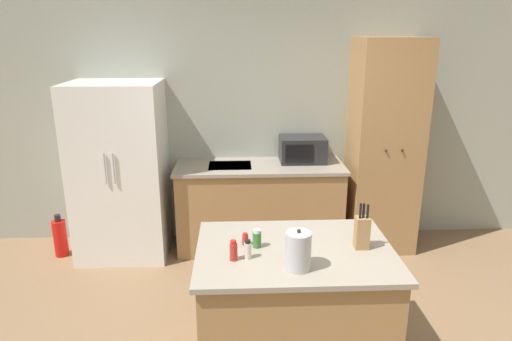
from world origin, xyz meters
The scene contains 13 objects.
wall_back centered at (0.00, 2.33, 1.30)m, with size 7.20×0.06×2.60m.
refrigerator centered at (-1.65, 1.93, 0.90)m, with size 0.90×0.76×1.80m.
back_counter centered at (-0.22, 1.99, 0.47)m, with size 1.76×0.65×0.93m.
pantry_cabinet centered at (1.08, 1.99, 1.11)m, with size 0.67×0.64×2.21m.
kitchen_island centered at (-0.08, 0.15, 0.45)m, with size 1.30×0.94×0.89m.
microwave centered at (0.24, 2.11, 1.06)m, with size 0.48×0.35×0.27m.
knife_block centered at (0.36, 0.15, 1.01)m, with size 0.09×0.08×0.32m.
spice_bottle_tall_dark centered at (-0.33, 0.19, 0.95)m, with size 0.06×0.06×0.13m.
spice_bottle_short_red centered at (-0.41, 0.23, 0.93)m, with size 0.04×0.04×0.08m.
spice_bottle_amber_oil centered at (-0.40, 0.04, 0.95)m, with size 0.05×0.05×0.13m.
spice_bottle_green_herb centered at (-0.49, 0.02, 0.95)m, with size 0.05×0.05×0.13m.
kettle centered at (-0.10, -0.11, 1.01)m, with size 0.16×0.16×0.26m.
fire_extinguisher centered at (-2.31, 1.87, 0.20)m, with size 0.14×0.14×0.46m.
Camera 1 is at (-0.46, -2.56, 2.28)m, focal length 32.00 mm.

